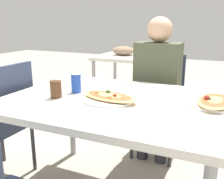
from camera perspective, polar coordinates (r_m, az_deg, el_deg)
name	(u,v)px	position (r m, az deg, el deg)	size (l,w,h in m)	color
dining_table	(114,108)	(1.62, 0.35, -4.11)	(1.31, 0.99, 0.72)	silver
chair_far_seated	(159,100)	(2.39, 10.29, -2.18)	(0.40, 0.40, 0.90)	#2D3851
chair_side_left	(4,118)	(2.09, -22.44, -5.69)	(0.40, 0.40, 0.90)	#2D3851
person_seated	(157,79)	(2.23, 9.81, 2.29)	(0.36, 0.26, 1.22)	#2D2D38
pizza_main	(109,97)	(1.57, -0.61, -1.70)	(0.41, 0.32, 0.05)	white
soda_can	(76,83)	(1.74, -7.83, 1.37)	(0.07, 0.07, 0.12)	#1E47B2
drink_glass	(56,89)	(1.64, -12.12, 0.07)	(0.07, 0.07, 0.11)	#4C2D19
pizza_second	(215,102)	(1.59, 21.45, -2.55)	(0.30, 0.36, 0.06)	white
background_table	(136,60)	(3.56, 5.21, 6.45)	(1.10, 0.80, 0.84)	silver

